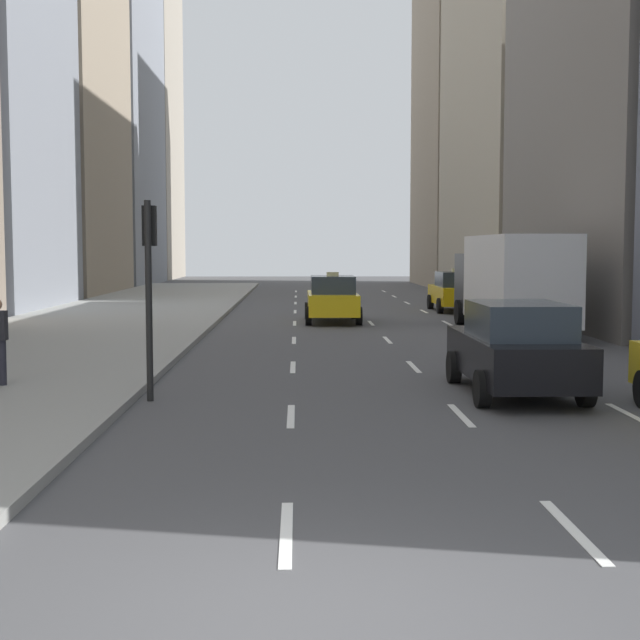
% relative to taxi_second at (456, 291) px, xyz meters
% --- Properties ---
extents(ground_plane, '(160.00, 160.00, 0.00)m').
position_rel_taxi_second_xyz_m(ground_plane, '(-6.80, -32.08, -0.88)').
color(ground_plane, '#474749').
extents(sidewalk_left, '(8.00, 66.00, 0.15)m').
position_rel_taxi_second_xyz_m(sidewalk_left, '(-13.80, -5.08, -0.81)').
color(sidewalk_left, gray).
rests_on(sidewalk_left, ground).
extents(lane_markings, '(5.72, 56.00, 0.01)m').
position_rel_taxi_second_xyz_m(lane_markings, '(-4.20, -9.08, -0.87)').
color(lane_markings, white).
rests_on(lane_markings, ground).
extents(building_row_left, '(6.00, 80.48, 32.96)m').
position_rel_taxi_second_xyz_m(building_row_left, '(-20.80, 10.56, 13.54)').
color(building_row_left, gray).
rests_on(building_row_left, ground).
extents(building_row_right, '(6.00, 65.78, 30.61)m').
position_rel_taxi_second_xyz_m(building_row_right, '(5.20, 2.11, 12.06)').
color(building_row_right, slate).
rests_on(building_row_right, ground).
extents(taxi_second, '(2.02, 4.40, 1.87)m').
position_rel_taxi_second_xyz_m(taxi_second, '(0.00, 0.00, 0.00)').
color(taxi_second, yellow).
rests_on(taxi_second, ground).
extents(taxi_third, '(2.02, 4.40, 1.87)m').
position_rel_taxi_second_xyz_m(taxi_third, '(-5.60, -5.58, 0.00)').
color(taxi_third, yellow).
rests_on(taxi_third, ground).
extents(sedan_black_near, '(2.02, 4.54, 1.75)m').
position_rel_taxi_second_xyz_m(sedan_black_near, '(-2.80, -22.03, 0.01)').
color(sedan_black_near, black).
rests_on(sedan_black_near, ground).
extents(box_truck, '(2.58, 8.40, 3.15)m').
position_rel_taxi_second_xyz_m(box_truck, '(0.00, -9.96, 0.83)').
color(box_truck, '#262628').
rests_on(box_truck, ground).
extents(traffic_light_pole, '(0.24, 0.42, 3.60)m').
position_rel_taxi_second_xyz_m(traffic_light_pole, '(-9.55, -22.45, 1.53)').
color(traffic_light_pole, black).
rests_on(traffic_light_pole, ground).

